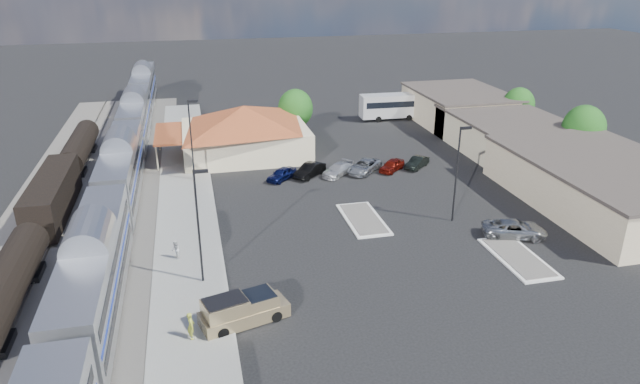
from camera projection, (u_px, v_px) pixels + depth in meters
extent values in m
plane|color=black|center=(327.00, 234.00, 50.43)|extent=(280.00, 280.00, 0.00)
cube|color=#4C4944|center=(88.00, 219.00, 53.20)|extent=(16.00, 100.00, 0.12)
cube|color=gray|center=(187.00, 218.00, 53.28)|extent=(5.50, 92.00, 0.18)
cube|color=silver|center=(95.00, 273.00, 38.03)|extent=(3.00, 20.00, 5.00)
cube|color=black|center=(101.00, 308.00, 39.06)|extent=(2.20, 16.00, 0.60)
cube|color=silver|center=(122.00, 169.00, 56.98)|extent=(3.00, 20.00, 5.00)
cube|color=black|center=(126.00, 195.00, 58.02)|extent=(2.20, 16.00, 0.60)
cube|color=silver|center=(136.00, 118.00, 75.94)|extent=(3.00, 20.00, 5.00)
cube|color=black|center=(138.00, 137.00, 76.97)|extent=(2.20, 16.00, 0.60)
cube|color=silver|center=(144.00, 86.00, 94.90)|extent=(3.00, 20.00, 5.00)
cube|color=black|center=(146.00, 103.00, 95.93)|extent=(2.20, 16.00, 0.60)
cylinder|color=black|center=(6.00, 284.00, 38.55)|extent=(2.80, 14.00, 2.80)
cube|color=black|center=(12.00, 306.00, 39.22)|extent=(2.20, 12.00, 0.60)
cube|color=black|center=(53.00, 195.00, 52.95)|extent=(2.80, 14.00, 3.60)
cube|color=black|center=(56.00, 214.00, 53.67)|extent=(2.20, 12.00, 0.60)
cylinder|color=black|center=(79.00, 146.00, 67.43)|extent=(2.80, 14.00, 2.80)
cube|color=black|center=(82.00, 160.00, 68.11)|extent=(2.20, 12.00, 0.60)
cube|color=beige|center=(245.00, 141.00, 70.47)|extent=(15.00, 12.00, 3.60)
pyramid|color=brown|center=(244.00, 116.00, 69.30)|extent=(15.30, 12.24, 2.60)
cube|color=brown|center=(168.00, 134.00, 67.99)|extent=(3.20, 9.60, 0.25)
cube|color=#C6B28C|center=(605.00, 185.00, 55.54)|extent=(14.00, 22.00, 4.20)
cube|color=#3F3833|center=(610.00, 163.00, 54.70)|extent=(14.40, 22.40, 0.30)
cube|color=#C6B28C|center=(508.00, 135.00, 71.83)|extent=(12.00, 18.00, 4.00)
cube|color=#3F3833|center=(510.00, 119.00, 71.02)|extent=(12.40, 18.40, 0.30)
cube|color=#C6B28C|center=(459.00, 108.00, 84.37)|extent=(12.00, 16.00, 4.50)
cube|color=#3F3833|center=(460.00, 92.00, 83.47)|extent=(12.40, 16.40, 0.30)
cube|color=silver|center=(363.00, 219.00, 53.05)|extent=(3.30, 7.50, 0.15)
cube|color=#4C4944|center=(363.00, 218.00, 53.02)|extent=(2.70, 6.90, 0.10)
cube|color=silver|center=(518.00, 258.00, 46.13)|extent=(3.30, 7.50, 0.15)
cube|color=#4C4944|center=(518.00, 257.00, 46.10)|extent=(2.70, 6.90, 0.10)
cylinder|color=black|center=(199.00, 229.00, 41.00)|extent=(0.16, 0.16, 9.00)
cube|color=black|center=(201.00, 171.00, 39.48)|extent=(1.00, 0.25, 0.22)
cylinder|color=black|center=(191.00, 142.00, 60.86)|extent=(0.16, 0.16, 9.00)
cube|color=black|center=(193.00, 101.00, 59.34)|extent=(1.00, 0.25, 0.22)
cylinder|color=black|center=(456.00, 175.00, 51.27)|extent=(0.16, 0.16, 9.00)
cube|color=black|center=(466.00, 128.00, 49.74)|extent=(1.00, 0.25, 0.22)
cylinder|color=#382314|center=(580.00, 151.00, 67.89)|extent=(0.30, 0.30, 2.86)
ellipsoid|color=#1C4513|center=(584.00, 128.00, 66.84)|extent=(4.94, 4.94, 5.46)
cylinder|color=#382314|center=(516.00, 122.00, 80.59)|extent=(0.30, 0.30, 2.55)
ellipsoid|color=#1C4513|center=(518.00, 105.00, 79.65)|extent=(4.41, 4.41, 4.87)
cylinder|color=#382314|center=(296.00, 128.00, 77.63)|extent=(0.30, 0.30, 2.73)
ellipsoid|color=#1C4513|center=(295.00, 108.00, 76.63)|extent=(4.71, 4.71, 5.21)
cube|color=tan|center=(245.00, 314.00, 37.85)|extent=(6.20, 3.66, 0.96)
cube|color=tan|center=(244.00, 305.00, 37.57)|extent=(2.69, 2.55, 1.01)
cube|color=tan|center=(244.00, 303.00, 37.53)|extent=(3.25, 2.72, 1.17)
cylinder|color=black|center=(276.00, 316.00, 38.00)|extent=(0.82, 0.50, 0.77)
cylinder|color=black|center=(265.00, 302.00, 39.54)|extent=(0.82, 0.50, 0.77)
cylinder|color=black|center=(223.00, 333.00, 36.31)|extent=(0.82, 0.50, 0.77)
cylinder|color=black|center=(213.00, 318.00, 37.85)|extent=(0.82, 0.50, 0.77)
imported|color=gray|center=(515.00, 229.00, 49.55)|extent=(6.00, 4.07, 1.52)
cube|color=silver|center=(399.00, 105.00, 86.37)|extent=(12.09, 2.98, 3.40)
cube|color=black|center=(400.00, 102.00, 86.22)|extent=(11.13, 2.99, 0.90)
cylinder|color=black|center=(428.00, 117.00, 86.71)|extent=(0.91, 0.33, 0.90)
cylinder|color=black|center=(422.00, 113.00, 88.84)|extent=(0.91, 0.33, 0.90)
cylinder|color=black|center=(378.00, 119.00, 85.29)|extent=(0.91, 0.33, 0.90)
cylinder|color=black|center=(374.00, 115.00, 87.42)|extent=(0.91, 0.33, 0.90)
imported|color=#C8D041|center=(191.00, 326.00, 35.81)|extent=(0.51, 0.72, 1.86)
imported|color=silver|center=(176.00, 250.00, 45.52)|extent=(0.61, 0.77, 1.55)
imported|color=#0D1444|center=(282.00, 174.00, 62.60)|extent=(4.01, 3.88, 1.36)
imported|color=black|center=(310.00, 170.00, 63.52)|extent=(4.33, 4.26, 1.48)
imported|color=silver|center=(338.00, 170.00, 63.95)|extent=(4.62, 4.40, 1.32)
imported|color=gray|center=(364.00, 166.00, 64.88)|extent=(5.28, 5.31, 1.42)
imported|color=maroon|center=(392.00, 165.00, 65.30)|extent=(3.98, 3.81, 1.34)
imported|color=black|center=(417.00, 163.00, 66.25)|extent=(3.83, 3.64, 1.29)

